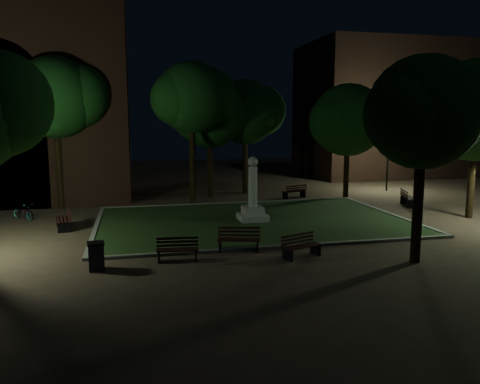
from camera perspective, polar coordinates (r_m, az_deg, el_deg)
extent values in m
plane|color=#4D3829|center=(21.77, 2.86, -4.71)|extent=(80.00, 80.00, 0.00)
cube|color=#263F1A|center=(23.65, 1.55, -3.52)|extent=(15.00, 10.00, 0.08)
cube|color=slate|center=(18.89, 5.42, -6.64)|extent=(15.40, 0.20, 0.12)
cube|color=slate|center=(28.52, -0.99, -1.37)|extent=(15.40, 0.20, 0.12)
cube|color=slate|center=(23.01, -17.16, -4.21)|extent=(0.20, 10.00, 0.12)
cube|color=slate|center=(26.54, 17.68, -2.54)|extent=(0.20, 10.00, 0.12)
cube|color=#ABA89F|center=(23.61, 1.55, -3.07)|extent=(1.40, 1.40, 0.30)
cube|color=#ABA89F|center=(23.54, 1.56, -2.24)|extent=(1.00, 1.00, 0.40)
cylinder|color=#ABA89F|center=(23.34, 1.57, 0.65)|extent=(0.44, 0.44, 2.00)
sphere|color=#ABA89F|center=(23.20, 1.58, 3.71)|extent=(0.50, 0.50, 0.50)
cube|color=black|center=(30.79, -26.53, 4.91)|extent=(5.00, 3.00, 7.00)
cylinder|color=black|center=(30.81, -26.98, 11.41)|extent=(5.00, 3.00, 5.00)
plane|color=#F14C1C|center=(31.95, -26.03, 5.05)|extent=(6.30, 0.00, 6.30)
cube|color=#47281C|center=(46.86, 17.88, 9.45)|extent=(16.00, 10.00, 12.00)
cylinder|color=black|center=(28.24, -5.81, 3.61)|extent=(0.36, 0.36, 5.12)
sphere|color=#184A18|center=(28.16, -5.93, 11.38)|extent=(4.22, 4.22, 4.22)
sphere|color=#184A18|center=(28.51, -3.83, 11.58)|extent=(3.38, 3.38, 3.38)
sphere|color=#184A18|center=(27.77, -7.61, 11.18)|extent=(3.16, 3.16, 3.16)
cylinder|color=black|center=(32.69, 0.63, 3.61)|extent=(0.36, 0.36, 4.29)
sphere|color=#184A18|center=(32.57, 0.64, 9.72)|extent=(4.45, 4.45, 4.45)
sphere|color=#184A18|center=(33.04, 2.47, 9.87)|extent=(3.56, 3.56, 3.56)
sphere|color=#184A18|center=(32.08, -0.80, 9.56)|extent=(3.34, 3.34, 3.34)
cylinder|color=black|center=(31.80, 12.84, 2.68)|extent=(0.36, 0.36, 3.66)
sphere|color=#184A18|center=(31.64, 13.04, 8.55)|extent=(4.74, 4.74, 4.74)
sphere|color=#184A18|center=(32.35, 14.81, 8.66)|extent=(3.80, 3.80, 3.80)
sphere|color=#184A18|center=(30.97, 11.68, 8.41)|extent=(3.56, 3.56, 3.56)
cylinder|color=black|center=(27.07, 26.38, 1.34)|extent=(0.36, 0.36, 4.01)
sphere|color=#184A18|center=(26.90, 26.90, 8.90)|extent=(5.21, 5.21, 5.21)
sphere|color=#184A18|center=(26.02, 25.52, 8.81)|extent=(3.91, 3.91, 3.91)
cylinder|color=black|center=(17.74, 20.86, -1.53)|extent=(0.36, 0.36, 4.14)
sphere|color=#184A18|center=(17.49, 21.45, 9.03)|extent=(3.96, 3.96, 3.96)
sphere|color=#184A18|center=(18.22, 23.71, 9.18)|extent=(3.17, 3.17, 3.17)
sphere|color=#184A18|center=(16.80, 19.75, 8.82)|extent=(2.97, 2.97, 2.97)
cylinder|color=black|center=(28.81, -21.19, 2.98)|extent=(0.36, 0.36, 4.94)
sphere|color=#184A18|center=(28.72, -21.61, 10.66)|extent=(4.62, 4.62, 4.62)
sphere|color=#184A18|center=(28.78, -19.25, 10.97)|extent=(3.69, 3.69, 3.69)
sphere|color=#184A18|center=(28.57, -23.55, 10.36)|extent=(3.46, 3.46, 3.46)
cylinder|color=black|center=(30.93, -3.67, 3.10)|extent=(0.36, 0.36, 4.07)
sphere|color=#184A18|center=(30.79, -3.73, 9.18)|extent=(4.13, 4.13, 4.13)
sphere|color=#184A18|center=(31.16, -1.89, 9.37)|extent=(3.30, 3.30, 3.30)
sphere|color=#184A18|center=(30.37, -5.20, 8.98)|extent=(3.10, 3.10, 3.10)
cylinder|color=black|center=(29.87, -22.97, 2.70)|extent=(0.12, 0.12, 4.56)
cylinder|color=black|center=(29.75, -23.23, 7.06)|extent=(0.90, 0.08, 0.08)
sphere|color=#D8FFD8|center=(29.83, -24.09, 7.01)|extent=(0.28, 0.28, 0.28)
sphere|color=#D8FFD8|center=(29.67, -22.37, 7.11)|extent=(0.28, 0.28, 0.28)
cylinder|color=black|center=(35.40, 17.55, 3.29)|extent=(0.12, 0.12, 3.91)
cylinder|color=black|center=(35.28, 17.69, 6.45)|extent=(0.90, 0.08, 0.08)
sphere|color=#D8FFD8|center=(35.06, 17.06, 6.47)|extent=(0.28, 0.28, 0.28)
sphere|color=#D8FFD8|center=(35.51, 18.32, 6.44)|extent=(0.28, 0.28, 0.28)
cube|color=black|center=(18.38, -2.42, -6.50)|extent=(0.21, 0.57, 0.46)
cube|color=black|center=(18.33, 2.15, -6.54)|extent=(0.21, 0.57, 0.46)
cube|color=black|center=(18.06, -0.17, -5.99)|extent=(1.63, 0.52, 0.04)
cube|color=black|center=(18.20, -0.15, -5.87)|extent=(1.63, 0.52, 0.04)
cube|color=black|center=(18.34, -0.13, -5.76)|extent=(1.63, 0.52, 0.04)
cube|color=black|center=(18.48, -0.11, -5.64)|extent=(1.63, 0.52, 0.04)
cube|color=black|center=(18.52, -0.11, -5.28)|extent=(1.62, 0.48, 0.10)
cube|color=black|center=(18.48, -0.11, -4.85)|extent=(1.62, 0.48, 0.10)
cube|color=black|center=(18.45, -0.11, -4.41)|extent=(1.62, 0.48, 0.10)
cube|color=black|center=(17.25, 5.82, -7.61)|extent=(0.25, 0.52, 0.43)
cube|color=black|center=(18.12, 9.18, -6.87)|extent=(0.25, 0.52, 0.43)
cube|color=black|center=(17.46, 8.03, -6.68)|extent=(1.49, 0.64, 0.04)
cube|color=black|center=(17.56, 7.73, -6.59)|extent=(1.49, 0.64, 0.04)
cube|color=black|center=(17.66, 7.43, -6.49)|extent=(1.49, 0.64, 0.04)
cube|color=black|center=(17.76, 7.14, -6.40)|extent=(1.49, 0.64, 0.04)
cube|color=black|center=(17.77, 7.02, -6.06)|extent=(1.48, 0.61, 0.09)
cube|color=black|center=(17.74, 7.03, -5.63)|extent=(1.48, 0.61, 0.09)
cube|color=black|center=(17.71, 7.04, -5.20)|extent=(1.48, 0.61, 0.09)
cube|color=black|center=(17.26, -9.84, -7.70)|extent=(0.11, 0.52, 0.42)
cube|color=black|center=(17.25, -5.39, -7.62)|extent=(0.11, 0.52, 0.42)
cube|color=black|center=(16.98, -7.63, -7.16)|extent=(1.52, 0.23, 0.04)
cube|color=black|center=(17.11, -7.63, -7.04)|extent=(1.52, 0.23, 0.04)
cube|color=black|center=(17.24, -7.63, -6.92)|extent=(1.52, 0.23, 0.04)
cube|color=black|center=(17.36, -7.63, -6.80)|extent=(1.52, 0.23, 0.04)
cube|color=black|center=(17.39, -7.63, -6.45)|extent=(1.52, 0.20, 0.09)
cube|color=black|center=(17.36, -7.64, -6.03)|extent=(1.52, 0.20, 0.09)
cube|color=black|center=(17.33, -7.65, -5.60)|extent=(1.52, 0.20, 0.09)
cube|color=black|center=(24.22, -20.78, -3.32)|extent=(0.60, 0.17, 0.48)
cube|color=black|center=(22.74, -20.60, -4.07)|extent=(0.60, 0.17, 0.48)
cube|color=black|center=(23.42, -21.31, -3.12)|extent=(0.41, 1.73, 0.04)
cube|color=black|center=(23.43, -20.94, -3.10)|extent=(0.41, 1.73, 0.04)
cube|color=black|center=(23.43, -20.57, -3.08)|extent=(0.41, 1.73, 0.04)
cube|color=black|center=(23.44, -20.20, -3.05)|extent=(0.41, 1.73, 0.04)
cube|color=black|center=(23.42, -20.05, -2.78)|extent=(0.38, 1.72, 0.10)
cube|color=black|center=(23.39, -20.07, -2.42)|extent=(0.38, 1.72, 0.10)
cube|color=black|center=(23.36, -20.09, -2.05)|extent=(0.38, 1.72, 0.10)
cube|color=black|center=(28.79, 20.23, -1.44)|extent=(0.61, 0.27, 0.50)
cube|color=black|center=(30.30, 19.54, -0.92)|extent=(0.61, 0.27, 0.50)
cube|color=black|center=(29.56, 20.37, -0.68)|extent=(0.70, 1.73, 0.05)
cube|color=black|center=(29.52, 20.08, -0.68)|extent=(0.70, 1.73, 0.05)
cube|color=black|center=(29.49, 19.78, -0.67)|extent=(0.70, 1.73, 0.05)
cube|color=black|center=(29.45, 19.48, -0.67)|extent=(0.70, 1.73, 0.05)
cube|color=black|center=(29.42, 19.36, -0.45)|extent=(0.66, 1.72, 0.11)
cube|color=black|center=(29.40, 19.38, -0.15)|extent=(0.66, 1.72, 0.11)
cube|color=black|center=(29.37, 19.39, 0.16)|extent=(0.66, 1.72, 0.11)
cube|color=black|center=(31.37, 7.65, -0.22)|extent=(0.22, 0.55, 0.44)
cube|color=black|center=(30.55, 5.53, -0.43)|extent=(0.22, 0.55, 0.44)
cube|color=black|center=(31.10, 6.37, 0.16)|extent=(1.57, 0.55, 0.04)
cube|color=black|center=(30.99, 6.53, 0.12)|extent=(1.57, 0.55, 0.04)
cube|color=black|center=(30.87, 6.68, 0.09)|extent=(1.57, 0.55, 0.04)
cube|color=black|center=(30.76, 6.84, 0.05)|extent=(1.57, 0.55, 0.04)
cube|color=black|center=(30.70, 6.91, 0.22)|extent=(1.56, 0.52, 0.10)
cube|color=black|center=(30.68, 6.91, 0.49)|extent=(1.56, 0.52, 0.10)
cube|color=black|center=(30.66, 6.92, 0.75)|extent=(1.56, 0.52, 0.10)
cube|color=black|center=(16.78, -17.12, -7.58)|extent=(0.56, 0.56, 0.90)
cube|color=black|center=(16.66, -17.20, -5.99)|extent=(0.62, 0.62, 0.06)
imported|color=black|center=(26.52, -24.90, -2.17)|extent=(1.53, 1.48, 0.83)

